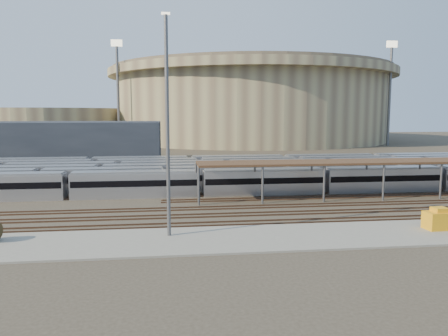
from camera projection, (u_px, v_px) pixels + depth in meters
ground at (260, 206)px, 57.39m from camera, size 420.00×420.00×0.00m
apron at (242, 238)px, 41.99m from camera, size 50.00×9.00×0.20m
subway_trains at (218, 173)px, 74.94m from camera, size 126.33×23.90×3.60m
inspection_shed at (403, 162)px, 63.45m from camera, size 60.30×6.00×5.30m
empty_tracks at (269, 214)px, 52.46m from camera, size 170.00×9.62×0.18m
stadium at (251, 103)px, 196.25m from camera, size 124.00×124.00×32.50m
secondary_arena at (49, 126)px, 177.01m from camera, size 56.00×56.00×14.00m
service_building at (73, 142)px, 106.55m from camera, size 42.00×20.00×10.00m
floodlight_0 at (118, 90)px, 159.35m from camera, size 4.00×1.00×38.40m
floodlight_2 at (390, 90)px, 161.95m from camera, size 4.00×1.00×38.40m
floodlight_3 at (172, 95)px, 211.05m from camera, size 4.00×1.00×38.40m
yard_light_pole at (167, 126)px, 41.38m from camera, size 0.81×0.36×21.09m
yellow_equipment at (439, 220)px, 44.96m from camera, size 3.00×1.98×1.81m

